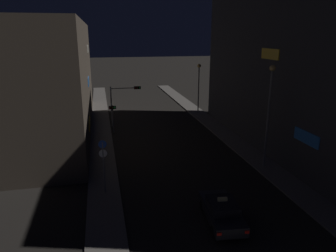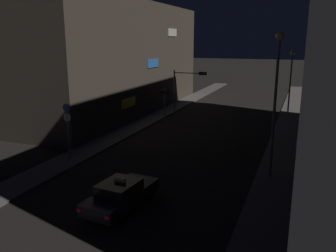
{
  "view_description": "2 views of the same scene",
  "coord_description": "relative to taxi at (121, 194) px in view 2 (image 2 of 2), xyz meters",
  "views": [
    {
      "loc": [
        -6.56,
        -6.66,
        10.72
      ],
      "look_at": [
        -0.94,
        19.23,
        3.02
      ],
      "focal_mm": 33.89,
      "sensor_mm": 36.0,
      "label": 1
    },
    {
      "loc": [
        7.87,
        -5.15,
        8.02
      ],
      "look_at": [
        -0.92,
        17.48,
        2.08
      ],
      "focal_mm": 37.79,
      "sensor_mm": 36.0,
      "label": 2
    }
  ],
  "objects": [
    {
      "name": "sidewalk_right",
      "position": [
        6.68,
        20.02,
        -0.67
      ],
      "size": [
        2.23,
        61.58,
        0.13
      ],
      "primitive_type": "cube",
      "color": "#5B5651",
      "rests_on": "ground_plane"
    },
    {
      "name": "street_lamp_near_block",
      "position": [
        6.35,
        6.66,
        4.73
      ],
      "size": [
        0.47,
        0.47,
        8.34
      ],
      "color": "slate",
      "rests_on": "sidewalk_right"
    },
    {
      "name": "traffic_light_left_kerb",
      "position": [
        -5.35,
        19.08,
        1.59
      ],
      "size": [
        0.8,
        0.42,
        3.2
      ],
      "color": "slate",
      "rests_on": "ground_plane"
    },
    {
      "name": "street_lamp_far_block",
      "position": [
        6.4,
        24.99,
        4.09
      ],
      "size": [
        0.51,
        0.51,
        6.83
      ],
      "color": "slate",
      "rests_on": "sidewalk_right"
    },
    {
      "name": "taxi",
      "position": [
        0.0,
        0.0,
        0.0
      ],
      "size": [
        2.21,
        4.6,
        1.62
      ],
      "color": "black",
      "rests_on": "ground_plane"
    },
    {
      "name": "sidewalk_left",
      "position": [
        -6.72,
        20.02,
        -0.67
      ],
      "size": [
        2.23,
        61.58,
        0.13
      ],
      "primitive_type": "cube",
      "color": "#5B5651",
      "rests_on": "ground_plane"
    },
    {
      "name": "traffic_light_overhead",
      "position": [
        -3.95,
        21.9,
        2.78
      ],
      "size": [
        3.63,
        0.42,
        4.84
      ],
      "color": "slate",
      "rests_on": "ground_plane"
    },
    {
      "name": "sign_pole_left",
      "position": [
        -6.63,
        4.92,
        1.69
      ],
      "size": [
        0.55,
        0.1,
        3.82
      ],
      "color": "slate",
      "rests_on": "sidewalk_left"
    },
    {
      "name": "building_facade_left",
      "position": [
        -12.82,
        21.84,
        5.26
      ],
      "size": [
        10.06,
        29.89,
        11.99
      ],
      "color": "#473D33",
      "rests_on": "ground_plane"
    }
  ]
}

